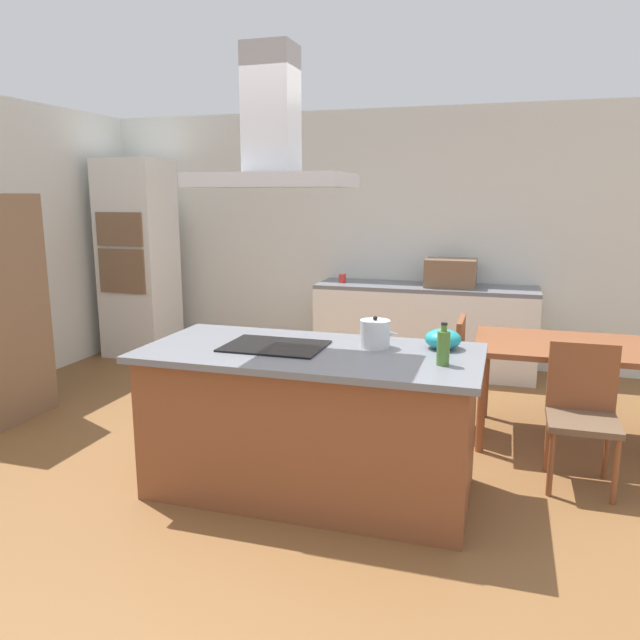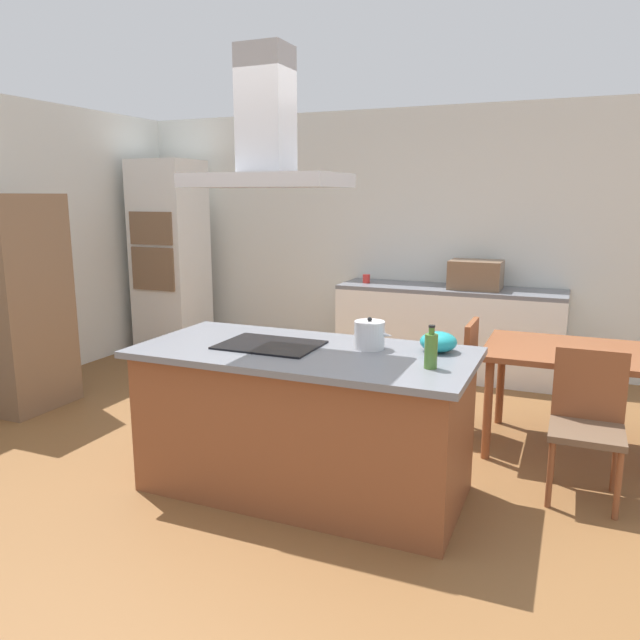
# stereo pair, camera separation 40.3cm
# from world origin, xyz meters

# --- Properties ---
(ground) EXTENTS (16.00, 16.00, 0.00)m
(ground) POSITION_xyz_m (0.00, 1.50, 0.00)
(ground) COLOR brown
(wall_back) EXTENTS (7.20, 0.10, 2.70)m
(wall_back) POSITION_xyz_m (0.00, 3.25, 1.35)
(wall_back) COLOR silver
(wall_back) RESTS_ON ground
(wall_left) EXTENTS (0.10, 8.80, 2.70)m
(wall_left) POSITION_xyz_m (-3.45, 1.00, 1.35)
(wall_left) COLOR silver
(wall_left) RESTS_ON ground
(kitchen_island) EXTENTS (2.02, 0.97, 0.90)m
(kitchen_island) POSITION_xyz_m (0.00, 0.00, 0.45)
(kitchen_island) COLOR brown
(kitchen_island) RESTS_ON ground
(cooktop) EXTENTS (0.60, 0.44, 0.01)m
(cooktop) POSITION_xyz_m (-0.23, 0.00, 0.91)
(cooktop) COLOR black
(cooktop) RESTS_ON kitchen_island
(tea_kettle) EXTENTS (0.23, 0.18, 0.19)m
(tea_kettle) POSITION_xyz_m (0.36, 0.18, 0.98)
(tea_kettle) COLOR silver
(tea_kettle) RESTS_ON kitchen_island
(olive_oil_bottle) EXTENTS (0.07, 0.07, 0.24)m
(olive_oil_bottle) POSITION_xyz_m (0.79, -0.11, 1.00)
(olive_oil_bottle) COLOR #47722D
(olive_oil_bottle) RESTS_ON kitchen_island
(mixing_bowl) EXTENTS (0.22, 0.22, 0.12)m
(mixing_bowl) POSITION_xyz_m (0.75, 0.26, 0.96)
(mixing_bowl) COLOR teal
(mixing_bowl) RESTS_ON kitchen_island
(back_counter) EXTENTS (2.23, 0.62, 0.90)m
(back_counter) POSITION_xyz_m (0.31, 2.88, 0.45)
(back_counter) COLOR white
(back_counter) RESTS_ON ground
(countertop_microwave) EXTENTS (0.50, 0.38, 0.28)m
(countertop_microwave) POSITION_xyz_m (0.56, 2.88, 1.04)
(countertop_microwave) COLOR brown
(countertop_microwave) RESTS_ON back_counter
(coffee_mug_red) EXTENTS (0.08, 0.08, 0.09)m
(coffee_mug_red) POSITION_xyz_m (-0.56, 2.85, 0.95)
(coffee_mug_red) COLOR red
(coffee_mug_red) RESTS_ON back_counter
(wall_oven_stack) EXTENTS (0.70, 0.66, 2.20)m
(wall_oven_stack) POSITION_xyz_m (-2.90, 2.65, 1.10)
(wall_oven_stack) COLOR white
(wall_oven_stack) RESTS_ON ground
(refrigerator) EXTENTS (0.80, 0.73, 1.82)m
(refrigerator) POSITION_xyz_m (-2.98, 0.48, 0.91)
(refrigerator) COLOR brown
(refrigerator) RESTS_ON ground
(dining_table) EXTENTS (1.40, 0.90, 0.75)m
(dining_table) POSITION_xyz_m (1.60, 1.28, 0.67)
(dining_table) COLOR brown
(dining_table) RESTS_ON ground
(chair_at_left_end) EXTENTS (0.42, 0.42, 0.89)m
(chair_at_left_end) POSITION_xyz_m (0.68, 1.28, 0.51)
(chair_at_left_end) COLOR brown
(chair_at_left_end) RESTS_ON ground
(chair_facing_island) EXTENTS (0.42, 0.42, 0.89)m
(chair_facing_island) POSITION_xyz_m (1.60, 0.61, 0.51)
(chair_facing_island) COLOR brown
(chair_facing_island) RESTS_ON ground
(range_hood) EXTENTS (0.90, 0.55, 0.78)m
(range_hood) POSITION_xyz_m (-0.23, 0.00, 2.10)
(range_hood) COLOR #ADADB2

